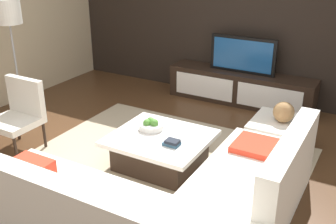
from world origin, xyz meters
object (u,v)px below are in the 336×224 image
(television, at_px, (243,55))
(coffee_table, at_px, (160,150))
(decorative_ball, at_px, (284,112))
(fruit_bowl, at_px, (151,125))
(sectional_couch, at_px, (165,207))
(floor_lamp, at_px, (9,19))
(accent_chair_near, at_px, (19,111))
(media_console, at_px, (240,88))
(book_stack, at_px, (172,143))
(ottoman, at_px, (281,137))

(television, distance_m, coffee_table, 2.37)
(coffee_table, relative_size, decorative_ball, 4.29)
(television, bearing_deg, fruit_bowl, -97.24)
(television, distance_m, sectional_couch, 3.36)
(television, height_order, floor_lamp, floor_lamp)
(coffee_table, xyz_separation_m, accent_chair_near, (-1.71, -0.44, 0.29))
(media_console, distance_m, coffee_table, 2.30)
(book_stack, bearing_deg, media_console, 92.77)
(fruit_bowl, xyz_separation_m, decorative_ball, (1.27, 0.91, 0.09))
(book_stack, bearing_deg, fruit_bowl, 150.39)
(ottoman, distance_m, book_stack, 1.44)
(ottoman, bearing_deg, accent_chair_near, -152.63)
(sectional_couch, bearing_deg, media_console, 99.07)
(floor_lamp, bearing_deg, book_stack, -6.59)
(sectional_couch, bearing_deg, book_stack, 115.37)
(television, bearing_deg, coffee_table, -92.49)
(television, bearing_deg, floor_lamp, -139.66)
(floor_lamp, bearing_deg, accent_chair_near, -41.69)
(media_console, height_order, floor_lamp, floor_lamp)
(fruit_bowl, xyz_separation_m, book_stack, (0.40, -0.23, -0.02))
(television, height_order, sectional_couch, television)
(coffee_table, xyz_separation_m, fruit_bowl, (-0.18, 0.10, 0.23))
(decorative_ball, bearing_deg, ottoman, 0.00)
(floor_lamp, xyz_separation_m, book_stack, (2.62, -0.30, -1.02))
(sectional_couch, xyz_separation_m, accent_chair_near, (-2.33, 0.54, 0.20))
(accent_chair_near, distance_m, floor_lamp, 1.32)
(accent_chair_near, bearing_deg, sectional_couch, -10.37)
(ottoman, relative_size, book_stack, 4.05)
(media_console, relative_size, ottoman, 3.25)
(sectional_couch, height_order, coffee_table, sectional_couch)
(ottoman, distance_m, decorative_ball, 0.32)
(media_console, relative_size, accent_chair_near, 2.61)
(decorative_ball, xyz_separation_m, book_stack, (-0.87, -1.13, -0.11))
(ottoman, bearing_deg, book_stack, -127.59)
(television, height_order, fruit_bowl, television)
(media_console, xyz_separation_m, fruit_bowl, (-0.28, -2.20, 0.18))
(television, distance_m, floor_lamp, 3.34)
(fruit_bowl, bearing_deg, ottoman, 35.55)
(television, bearing_deg, book_stack, -87.23)
(media_console, relative_size, television, 2.22)
(media_console, bearing_deg, decorative_ball, -52.62)
(book_stack, bearing_deg, sectional_couch, -64.63)
(fruit_bowl, height_order, book_stack, fruit_bowl)
(media_console, distance_m, floor_lamp, 3.48)
(floor_lamp, distance_m, ottoman, 3.79)
(television, distance_m, book_stack, 2.46)
(sectional_couch, relative_size, decorative_ball, 10.07)
(coffee_table, relative_size, accent_chair_near, 1.22)
(sectional_couch, height_order, decorative_ball, sectional_couch)
(fruit_bowl, bearing_deg, sectional_couch, -53.43)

